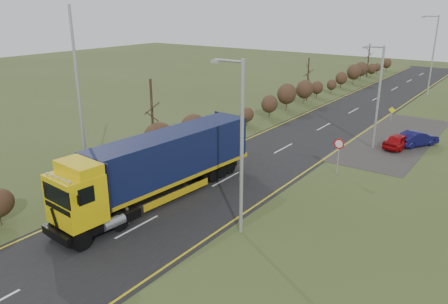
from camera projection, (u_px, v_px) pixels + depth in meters
ground at (187, 200)px, 25.79m from camera, size 160.00×160.00×0.00m
road at (271, 155)px, 33.50m from camera, size 8.00×120.00×0.02m
layby at (394, 139)px, 37.63m from camera, size 6.00×18.00×0.02m
lane_markings at (269, 156)px, 33.25m from camera, size 7.52×116.00×0.01m
hedgerow at (193, 129)px, 34.66m from camera, size 2.24×102.04×6.05m
lorry at (159, 163)px, 25.33m from camera, size 3.26×14.28×3.94m
car_red_hatchback at (399, 141)px, 34.98m from camera, size 1.96×3.68×1.19m
car_blue_sedan at (417, 139)px, 35.56m from camera, size 3.00×3.85×1.22m
streetlight_near at (240, 142)px, 20.77m from camera, size 1.85×0.18×8.70m
streetlight_mid at (378, 94)px, 33.81m from camera, size 1.73×0.18×8.07m
streetlight_far at (432, 52)px, 53.64m from camera, size 2.07×0.20×9.78m
left_pole at (80, 107)px, 24.62m from camera, size 0.16×0.16×11.02m
speed_sign at (339, 149)px, 29.21m from camera, size 0.70×0.10×2.52m
warning_board at (391, 113)px, 42.30m from camera, size 0.62×0.11×1.62m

